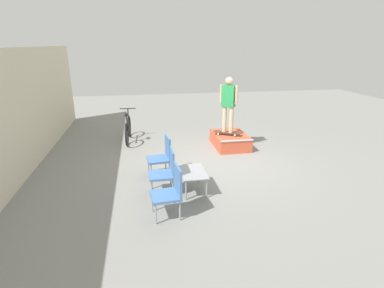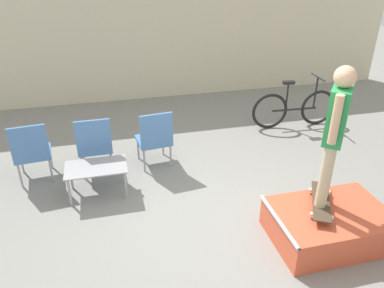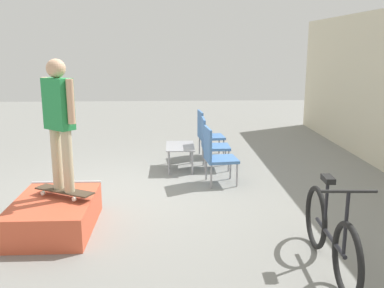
{
  "view_description": "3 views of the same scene",
  "coord_description": "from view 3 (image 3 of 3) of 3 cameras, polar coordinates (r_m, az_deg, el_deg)",
  "views": [
    {
      "loc": [
        -7.23,
        2.01,
        3.07
      ],
      "look_at": [
        -0.23,
        0.78,
        0.69
      ],
      "focal_mm": 28.0,
      "sensor_mm": 36.0,
      "label": 1
    },
    {
      "loc": [
        -1.15,
        -3.81,
        3.2
      ],
      "look_at": [
        -0.0,
        0.86,
        0.69
      ],
      "focal_mm": 35.0,
      "sensor_mm": 36.0,
      "label": 2
    },
    {
      "loc": [
        6.55,
        0.81,
        2.3
      ],
      "look_at": [
        0.17,
        1.11,
        0.84
      ],
      "focal_mm": 40.0,
      "sensor_mm": 36.0,
      "label": 3
    }
  ],
  "objects": [
    {
      "name": "patio_chair_left",
      "position": [
        9.06,
        1.98,
        1.61
      ],
      "size": [
        0.57,
        0.57,
        0.98
      ],
      "rotation": [
        0.0,
        0.0,
        3.24
      ],
      "color": "#99999E",
      "rests_on": "ground_plane"
    },
    {
      "name": "bicycle",
      "position": [
        4.77,
        17.91,
        -11.41
      ],
      "size": [
        1.76,
        0.52,
        1.02
      ],
      "rotation": [
        0.0,
        0.0,
        -0.05
      ],
      "color": "black",
      "rests_on": "ground_plane"
    },
    {
      "name": "patio_chair_center",
      "position": [
        8.17,
        2.5,
        0.35
      ],
      "size": [
        0.52,
        0.52,
        0.98
      ],
      "rotation": [
        0.0,
        0.0,
        3.15
      ],
      "color": "#99999E",
      "rests_on": "ground_plane"
    },
    {
      "name": "skateboard_on_ramp",
      "position": [
        5.77,
        -16.65,
        -6.01
      ],
      "size": [
        0.57,
        0.82,
        0.07
      ],
      "rotation": [
        0.0,
        0.0,
        1.07
      ],
      "color": "#473828",
      "rests_on": "skate_ramp_box"
    },
    {
      "name": "patio_chair_right",
      "position": [
        7.25,
        3.17,
        -1.26
      ],
      "size": [
        0.58,
        0.58,
        0.98
      ],
      "rotation": [
        0.0,
        0.0,
        3.26
      ],
      "color": "#99999E",
      "rests_on": "ground_plane"
    },
    {
      "name": "person_skater",
      "position": [
        5.54,
        -17.3,
        3.69
      ],
      "size": [
        0.39,
        0.46,
        1.66
      ],
      "rotation": [
        0.0,
        0.0,
        0.89
      ],
      "color": "#C6B793",
      "rests_on": "skateboard_on_ramp"
    },
    {
      "name": "ground_plane",
      "position": [
        6.99,
        -9.26,
        -6.53
      ],
      "size": [
        24.0,
        24.0,
        0.0
      ],
      "primitive_type": "plane",
      "color": "gray"
    },
    {
      "name": "skate_ramp_box",
      "position": [
        5.82,
        -17.84,
        -8.92
      ],
      "size": [
        1.42,
        0.97,
        0.43
      ],
      "color": "#DB5638",
      "rests_on": "ground_plane"
    },
    {
      "name": "coffee_table",
      "position": [
        8.17,
        -1.59,
        -0.62
      ],
      "size": [
        0.87,
        0.53,
        0.46
      ],
      "color": "#9E9EA3",
      "rests_on": "ground_plane"
    }
  ]
}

